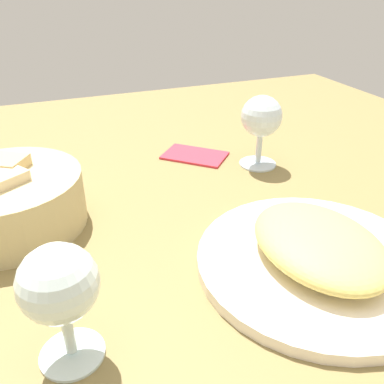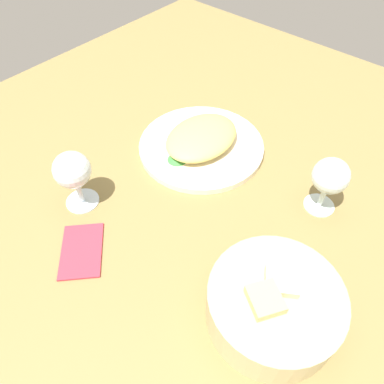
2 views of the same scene
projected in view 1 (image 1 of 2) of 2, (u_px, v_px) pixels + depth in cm
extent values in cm
cube|color=olive|center=(188.00, 249.00, 52.33)|extent=(140.00, 140.00, 2.00)
cylinder|color=white|center=(316.00, 262.00, 47.36)|extent=(27.32, 27.32, 1.40)
ellipsoid|color=#D6C05F|center=(319.00, 243.00, 46.09)|extent=(17.67, 13.19, 3.85)
cone|color=#38873C|center=(287.00, 219.00, 52.71)|extent=(4.17, 4.17, 1.43)
cylinder|color=tan|center=(7.00, 202.00, 53.70)|extent=(19.78, 19.78, 7.12)
cube|color=tan|center=(9.00, 175.00, 54.41)|extent=(6.20, 6.35, 4.79)
cube|color=beige|center=(7.00, 189.00, 51.28)|extent=(6.00, 6.13, 4.62)
cylinder|color=silver|center=(258.00, 163.00, 71.83)|extent=(6.34, 6.34, 0.60)
cylinder|color=silver|center=(259.00, 149.00, 70.53)|extent=(1.00, 1.00, 4.75)
sphere|color=silver|center=(262.00, 116.00, 67.73)|extent=(6.81, 6.81, 6.81)
cylinder|color=silver|center=(72.00, 352.00, 36.82)|extent=(5.80, 5.80, 0.60)
cylinder|color=silver|center=(68.00, 332.00, 35.60)|extent=(1.00, 1.00, 4.42)
sphere|color=silver|center=(58.00, 283.00, 32.92)|extent=(6.66, 6.66, 6.66)
cube|color=#D42E3F|center=(195.00, 154.00, 74.79)|extent=(12.63, 12.81, 0.80)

